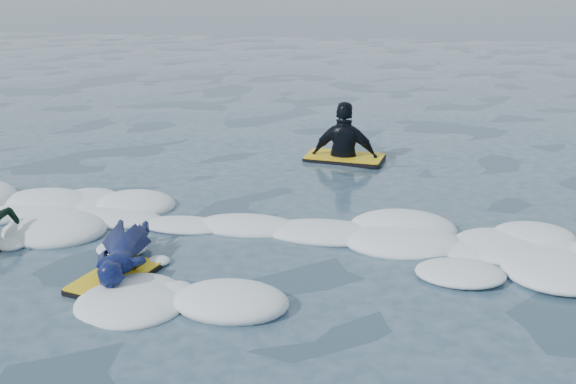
% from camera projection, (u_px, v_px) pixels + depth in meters
% --- Properties ---
extents(ground, '(120.00, 120.00, 0.00)m').
position_uv_depth(ground, '(219.00, 291.00, 6.72)').
color(ground, '#1C3043').
rests_on(ground, ground).
extents(foam_band, '(12.00, 3.10, 0.30)m').
position_uv_depth(foam_band, '(243.00, 249.00, 7.69)').
color(foam_band, white).
rests_on(foam_band, ground).
extents(prone_woman_unit, '(0.80, 1.52, 0.36)m').
position_uv_depth(prone_woman_unit, '(122.00, 254.00, 7.08)').
color(prone_woman_unit, black).
rests_on(prone_woman_unit, ground).
extents(waiting_rider_unit, '(1.25, 0.80, 1.76)m').
position_uv_depth(waiting_rider_unit, '(344.00, 159.00, 10.93)').
color(waiting_rider_unit, black).
rests_on(waiting_rider_unit, ground).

